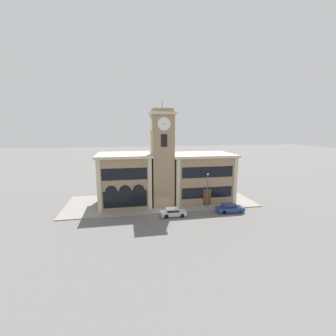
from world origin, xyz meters
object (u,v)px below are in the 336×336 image
(street_lamp, at_px, (208,186))
(parked_car_near, at_px, (173,212))
(parked_car_mid, at_px, (230,208))
(fire_hydrant, at_px, (230,205))

(street_lamp, bearing_deg, parked_car_near, -163.49)
(parked_car_near, xyz_separation_m, street_lamp, (6.69, 1.98, 3.65))
(parked_car_near, xyz_separation_m, parked_car_mid, (10.14, 0.00, 0.04))
(street_lamp, distance_m, fire_hydrant, 5.83)
(parked_car_near, height_order, parked_car_mid, parked_car_mid)
(street_lamp, bearing_deg, fire_hydrant, -2.80)
(street_lamp, relative_size, fire_hydrant, 7.50)
(parked_car_near, height_order, street_lamp, street_lamp)
(parked_car_mid, height_order, street_lamp, street_lamp)
(parked_car_mid, relative_size, street_lamp, 0.73)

